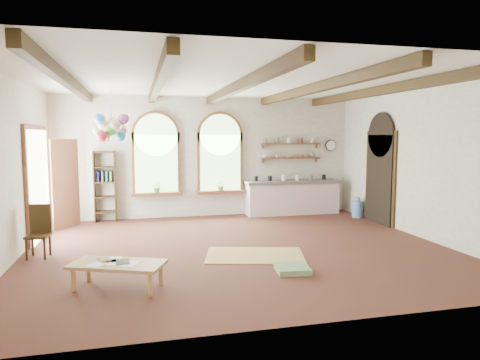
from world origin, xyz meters
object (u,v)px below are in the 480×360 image
object	(u,v)px
balloon_cluster	(112,128)
kitchen_counter	(292,197)
coffee_table	(118,266)
side_chair	(39,242)

from	to	relation	value
balloon_cluster	kitchen_counter	bearing A→B (deg)	17.28
coffee_table	balloon_cluster	xyz separation A→B (m)	(-0.21, 3.47, 2.01)
kitchen_counter	side_chair	size ratio (longest dim) A/B	2.83
coffee_table	kitchen_counter	bearing A→B (deg)	47.65
kitchen_counter	coffee_table	xyz separation A→B (m)	(-4.50, -4.94, -0.14)
coffee_table	balloon_cluster	world-z (taller)	balloon_cluster
balloon_cluster	side_chair	bearing A→B (deg)	-129.34
balloon_cluster	coffee_table	bearing A→B (deg)	-86.60
kitchen_counter	balloon_cluster	size ratio (longest dim) A/B	2.33
side_chair	kitchen_counter	bearing A→B (deg)	26.60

